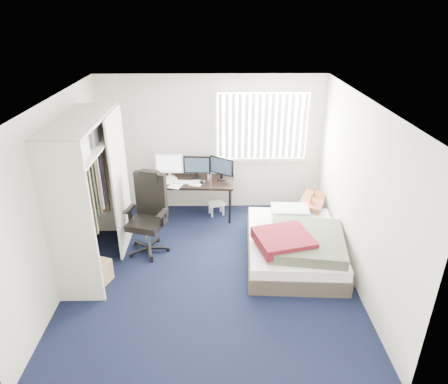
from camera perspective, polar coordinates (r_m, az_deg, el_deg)
name	(u,v)px	position (r m, az deg, el deg)	size (l,w,h in m)	color
ground	(211,271)	(6.00, -1.81, -11.21)	(4.20, 4.20, 0.00)	black
room_shell	(210,177)	(5.24, -2.03, 2.18)	(4.20, 4.20, 4.20)	silver
window_assembly	(262,126)	(7.18, 5.49, 9.31)	(1.72, 0.09, 1.32)	white
closet	(90,181)	(5.82, -18.66, 1.55)	(0.64, 1.84, 2.22)	beige
desk	(194,178)	(7.17, -4.25, 2.00)	(1.46, 0.74, 1.16)	black
office_chair	(149,221)	(6.34, -10.66, -4.13)	(0.75, 0.75, 1.29)	black
footstool	(216,205)	(7.39, -1.10, -1.92)	(0.35, 0.31, 0.24)	white
nightstand	(313,202)	(7.09, 12.55, -1.37)	(0.64, 0.84, 0.70)	brown
bed	(294,245)	(6.18, 10.03, -7.41)	(1.49, 1.93, 0.61)	#40372E
pine_box	(94,271)	(6.00, -18.09, -10.72)	(0.43, 0.32, 0.32)	tan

